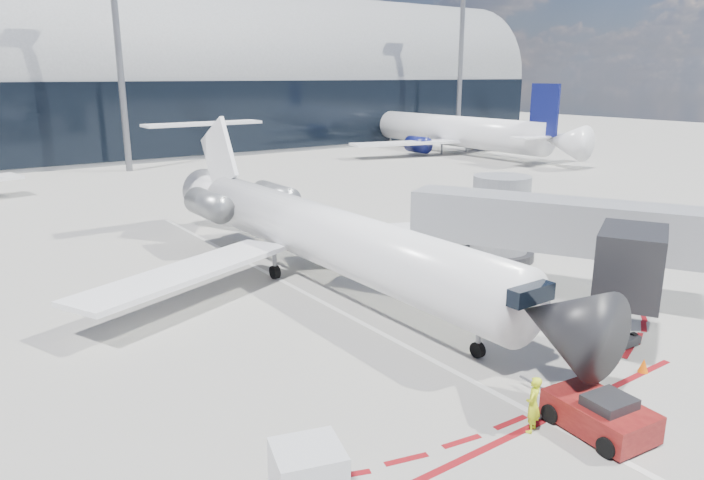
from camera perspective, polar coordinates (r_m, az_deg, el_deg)
ground at (r=28.41m, az=-1.51°, el=-6.30°), size 260.00×260.00×0.00m
apron_centerline at (r=29.98m, az=-3.65°, el=-5.16°), size 0.25×40.00×0.01m
apron_stop_bar at (r=20.80m, az=17.17°, el=-15.34°), size 14.00×0.25×0.01m
terminal_building at (r=88.26m, az=-26.42°, el=12.18°), size 150.00×24.15×24.00m
jet_bridge at (r=31.87m, az=16.38°, el=1.10°), size 10.03×15.20×4.90m
light_mast_centre at (r=72.79m, az=-20.44°, el=15.69°), size 0.70×0.70×25.00m
light_mast_east at (r=98.86m, az=9.85°, el=15.89°), size 0.70×0.70×25.00m
regional_jet at (r=31.67m, az=-3.32°, el=0.81°), size 25.05×30.89×7.74m
pushback_tug at (r=20.49m, az=21.63°, el=-14.52°), size 2.28×4.80×1.23m
ramp_worker at (r=19.70m, az=16.13°, el=-14.16°), size 0.75×0.64×1.74m
safety_cone_right at (r=24.87m, az=24.98°, el=-10.30°), size 0.37×0.37×0.51m
bg_airliner_2 at (r=86.72m, az=8.93°, el=11.68°), size 35.86×37.97×11.60m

